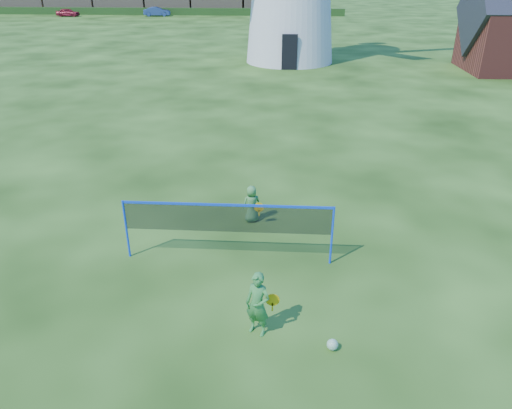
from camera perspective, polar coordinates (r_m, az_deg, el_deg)
The scene contains 8 objects.
ground at distance 11.60m, azimuth -1.15°, elevation -7.73°, with size 220.00×220.00×0.00m, color black.
badminton_net at distance 11.38m, azimuth -3.43°, elevation -1.76°, with size 5.05×0.05×1.55m.
player_girl at distance 9.40m, azimuth 0.23°, elevation -11.84°, with size 0.72×0.51×1.39m.
player_boy at distance 13.43m, azimuth -0.51°, elevation 0.07°, with size 0.67×0.51×1.08m.
play_ball at distance 9.54m, azimuth 9.12°, elevation -16.20°, with size 0.22×0.22×0.22m, color green.
hedge at distance 79.15m, azimuth -14.12°, elevation 21.48°, with size 62.00×0.80×1.00m, color #193814.
car_left at distance 79.34m, azimuth -21.57°, elevation 20.57°, with size 1.30×3.24×1.10m, color maroon.
car_right at distance 76.38m, azimuth -11.75°, elevation 21.64°, with size 1.33×3.81×1.25m, color navy.
Camera 1 is at (0.84, -9.54, 6.54)m, focal length 33.47 mm.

